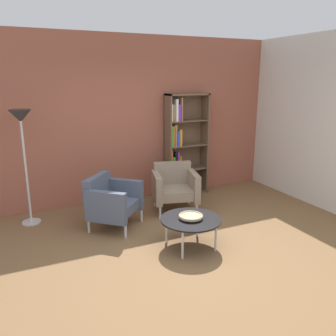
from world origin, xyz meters
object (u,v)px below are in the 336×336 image
at_px(armchair_by_bookshelf, 174,186).
at_px(floor_lamp_torchiere, 22,130).
at_px(armchair_spare_guest, 111,200).
at_px(bookshelf_tall, 182,146).
at_px(decorative_bowl, 191,216).
at_px(coffee_table_low, 191,221).

xyz_separation_m(armchair_by_bookshelf, floor_lamp_torchiere, (-2.26, 0.42, 1.03)).
distance_m(armchair_by_bookshelf, armchair_spare_guest, 1.18).
bearing_deg(bookshelf_tall, armchair_by_bookshelf, -124.89).
bearing_deg(decorative_bowl, floor_lamp_torchiere, 137.50).
xyz_separation_m(armchair_spare_guest, floor_lamp_torchiere, (-1.10, 0.65, 1.03)).
bearing_deg(armchair_spare_guest, coffee_table_low, -101.90).
bearing_deg(armchair_by_bookshelf, decorative_bowl, -91.81).
distance_m(bookshelf_tall, floor_lamp_torchiere, 2.80).
xyz_separation_m(decorative_bowl, armchair_spare_guest, (-0.77, 1.06, -0.02)).
xyz_separation_m(bookshelf_tall, armchair_by_bookshelf, (-0.48, -0.69, -0.53)).
relative_size(bookshelf_tall, decorative_bowl, 5.94).
bearing_deg(decorative_bowl, armchair_spare_guest, 125.92).
height_order(decorative_bowl, armchair_spare_guest, armchair_spare_guest).
relative_size(armchair_by_bookshelf, armchair_spare_guest, 0.90).
relative_size(decorative_bowl, floor_lamp_torchiere, 0.18).
bearing_deg(armchair_by_bookshelf, bookshelf_tall, 69.93).
bearing_deg(armchair_spare_guest, decorative_bowl, -101.90).
xyz_separation_m(armchair_by_bookshelf, armchair_spare_guest, (-1.15, -0.24, 0.00)).
relative_size(bookshelf_tall, armchair_spare_guest, 2.00).
xyz_separation_m(bookshelf_tall, floor_lamp_torchiere, (-2.74, -0.27, 0.51)).
bearing_deg(armchair_spare_guest, floor_lamp_torchiere, 101.48).
bearing_deg(decorative_bowl, bookshelf_tall, 66.37).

